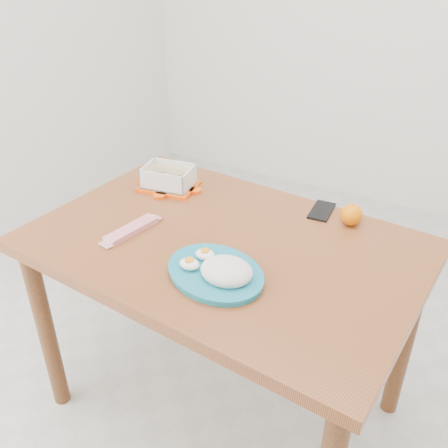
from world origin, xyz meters
The scene contains 7 objects.
ground centered at (0.00, 0.00, 0.00)m, with size 3.50×3.50×0.00m, color #B7B7B2.
dining_table centered at (-0.18, -0.20, 0.65)m, with size 1.25×0.89×0.75m.
food_container centered at (-0.54, 0.02, 0.79)m, with size 0.22×0.18×0.08m.
orange_fruit centered at (0.13, 0.09, 0.79)m, with size 0.07×0.07×0.07m, color orange.
rice_plate centered at (-0.10, -0.37, 0.78)m, with size 0.37×0.37×0.08m.
candy_bar centered at (-0.46, -0.29, 0.76)m, with size 0.19×0.05×0.02m, color red.
smartphone centered at (0.02, 0.12, 0.75)m, with size 0.07×0.13×0.01m, color black.
Camera 1 is at (0.45, -1.33, 1.59)m, focal length 40.00 mm.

